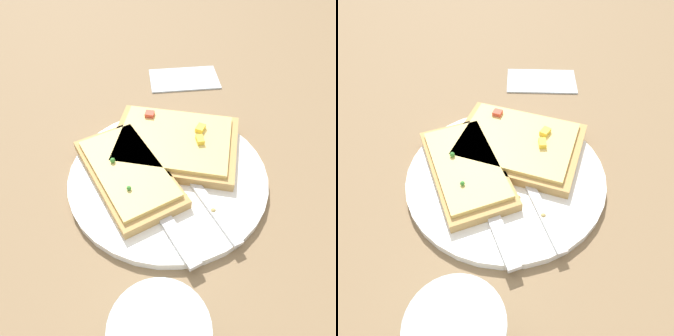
% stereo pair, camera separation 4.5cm
% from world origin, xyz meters
% --- Properties ---
extents(ground_plane, '(4.00, 4.00, 0.00)m').
position_xyz_m(ground_plane, '(0.00, 0.00, 0.00)').
color(ground_plane, '#7F6647').
extents(plate, '(0.28, 0.28, 0.01)m').
position_xyz_m(plate, '(0.00, 0.00, 0.01)').
color(plate, white).
rests_on(plate, ground).
extents(fork, '(0.09, 0.20, 0.01)m').
position_xyz_m(fork, '(-0.03, 0.01, 0.01)').
color(fork, silver).
rests_on(fork, plate).
extents(knife, '(0.09, 0.20, 0.01)m').
position_xyz_m(knife, '(0.02, 0.06, 0.01)').
color(knife, silver).
rests_on(knife, plate).
extents(pizza_slice_main, '(0.22, 0.19, 0.03)m').
position_xyz_m(pizza_slice_main, '(-0.01, -0.05, 0.02)').
color(pizza_slice_main, tan).
rests_on(pizza_slice_main, plate).
extents(pizza_slice_corner, '(0.16, 0.20, 0.03)m').
position_xyz_m(pizza_slice_corner, '(0.05, -0.00, 0.02)').
color(pizza_slice_corner, tan).
rests_on(pizza_slice_corner, plate).
extents(crumb_scatter, '(0.09, 0.15, 0.01)m').
position_xyz_m(crumb_scatter, '(-0.01, 0.02, 0.02)').
color(crumb_scatter, tan).
rests_on(crumb_scatter, plate).
extents(napkin, '(0.13, 0.08, 0.01)m').
position_xyz_m(napkin, '(-0.06, -0.25, 0.00)').
color(napkin, silver).
rests_on(napkin, ground).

